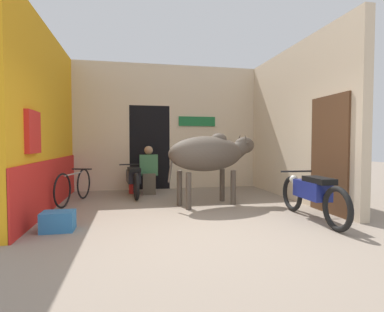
# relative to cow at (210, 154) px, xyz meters

# --- Properties ---
(ground_plane) EXTENTS (30.00, 30.00, 0.00)m
(ground_plane) POSITION_rel_cow_xyz_m (-0.57, -1.87, -1.03)
(ground_plane) COLOR gray
(wall_left_shopfront) EXTENTS (0.25, 4.15, 3.37)m
(wall_left_shopfront) POSITION_rel_cow_xyz_m (-3.12, 0.20, 0.60)
(wall_left_shopfront) COLOR orange
(wall_left_shopfront) RESTS_ON ground_plane
(wall_back_with_doorway) EXTENTS (4.94, 0.93, 3.37)m
(wall_back_with_doorway) POSITION_rel_cow_xyz_m (-0.75, 2.54, 0.45)
(wall_back_with_doorway) COLOR beige
(wall_back_with_doorway) RESTS_ON ground_plane
(wall_right_with_door) EXTENTS (0.22, 4.15, 3.37)m
(wall_right_with_door) POSITION_rel_cow_xyz_m (1.98, 0.16, 0.63)
(wall_right_with_door) COLOR beige
(wall_right_with_door) RESTS_ON ground_plane
(cow) EXTENTS (2.06, 1.16, 1.45)m
(cow) POSITION_rel_cow_xyz_m (0.00, 0.00, 0.00)
(cow) COLOR #4C4238
(cow) RESTS_ON ground_plane
(motorcycle_near) EXTENTS (0.58, 1.94, 0.76)m
(motorcycle_near) POSITION_rel_cow_xyz_m (1.30, -1.50, -0.60)
(motorcycle_near) COLOR black
(motorcycle_near) RESTS_ON ground_plane
(motorcycle_far) EXTENTS (0.58, 1.84, 0.73)m
(motorcycle_far) POSITION_rel_cow_xyz_m (-1.52, 1.36, -0.62)
(motorcycle_far) COLOR black
(motorcycle_far) RESTS_ON ground_plane
(bicycle) EXTENTS (0.54, 1.62, 0.69)m
(bicycle) POSITION_rel_cow_xyz_m (-2.74, 0.73, -0.68)
(bicycle) COLOR black
(bicycle) RESTS_ON ground_plane
(shopkeeper_seated) EXTENTS (0.44, 0.34, 1.18)m
(shopkeeper_seated) POSITION_rel_cow_xyz_m (-1.14, 1.54, -0.42)
(shopkeeper_seated) COLOR brown
(shopkeeper_seated) RESTS_ON ground_plane
(plastic_stool) EXTENTS (0.33, 0.33, 0.40)m
(plastic_stool) POSITION_rel_cow_xyz_m (-1.51, 1.72, -0.81)
(plastic_stool) COLOR red
(plastic_stool) RESTS_ON ground_plane
(crate) EXTENTS (0.44, 0.32, 0.28)m
(crate) POSITION_rel_cow_xyz_m (-2.59, -1.35, -0.89)
(crate) COLOR teal
(crate) RESTS_ON ground_plane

